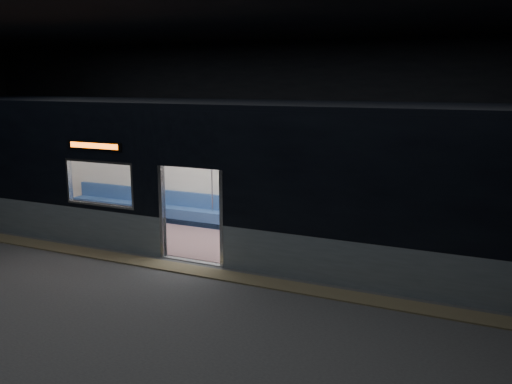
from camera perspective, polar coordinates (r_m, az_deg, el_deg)
The scene contains 7 objects.
station_floor at distance 10.98m, azimuth -9.57°, elevation -8.88°, with size 24.00×14.00×0.01m, color #47494C.
station_envelope at distance 10.29m, azimuth -10.26°, elevation 10.63°, with size 24.00×14.00×5.00m.
tactile_strip at distance 11.40m, azimuth -8.00°, elevation -7.94°, with size 22.80×0.50×0.03m, color #8C7F59.
metro_car at distance 12.62m, azimuth -3.35°, elevation 2.65°, with size 18.00×3.04×3.35m.
passenger at distance 12.78m, azimuth 9.31°, elevation -2.04°, with size 0.46×0.75×1.43m.
handbag at distance 12.60m, azimuth 8.80°, elevation -2.81°, with size 0.32×0.28×0.16m, color black.
transit_map at distance 13.26m, azimuth 5.23°, elevation 1.31°, with size 0.91×0.03×0.59m, color white.
Camera 1 is at (5.88, -8.44, 3.81)m, focal length 38.00 mm.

